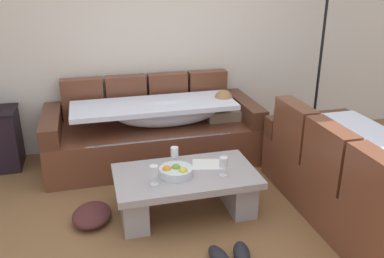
# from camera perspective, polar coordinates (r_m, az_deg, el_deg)

# --- Properties ---
(ground_plane) EXTENTS (14.00, 14.00, 0.00)m
(ground_plane) POSITION_cam_1_polar(r_m,az_deg,el_deg) (3.29, 3.44, -15.68)
(ground_plane) COLOR brown
(back_wall) EXTENTS (9.00, 0.10, 2.70)m
(back_wall) POSITION_cam_1_polar(r_m,az_deg,el_deg) (4.76, -4.42, 13.70)
(back_wall) COLOR beige
(back_wall) RESTS_ON ground_plane
(couch_along_wall) EXTENTS (2.27, 0.92, 0.88)m
(couch_along_wall) POSITION_cam_1_polar(r_m,az_deg,el_deg) (4.48, -5.00, -0.30)
(couch_along_wall) COLOR brown
(couch_along_wall) RESTS_ON ground_plane
(couch_near_window) EXTENTS (0.92, 2.04, 0.88)m
(couch_near_window) POSITION_cam_1_polar(r_m,az_deg,el_deg) (3.66, 22.96, -7.17)
(couch_near_window) COLOR brown
(couch_near_window) RESTS_ON ground_plane
(coffee_table) EXTENTS (1.20, 0.68, 0.38)m
(coffee_table) POSITION_cam_1_polar(r_m,az_deg,el_deg) (3.53, -0.87, -8.19)
(coffee_table) COLOR #A1999B
(coffee_table) RESTS_ON ground_plane
(fruit_bowl) EXTENTS (0.28, 0.28, 0.10)m
(fruit_bowl) POSITION_cam_1_polar(r_m,az_deg,el_deg) (3.41, -2.26, -5.94)
(fruit_bowl) COLOR silver
(fruit_bowl) RESTS_ON coffee_table
(wine_glass_near_left) EXTENTS (0.07, 0.07, 0.17)m
(wine_glass_near_left) POSITION_cam_1_polar(r_m,az_deg,el_deg) (3.25, -5.36, -5.96)
(wine_glass_near_left) COLOR silver
(wine_glass_near_left) RESTS_ON coffee_table
(wine_glass_near_right) EXTENTS (0.07, 0.07, 0.17)m
(wine_glass_near_right) POSITION_cam_1_polar(r_m,az_deg,el_deg) (3.38, 4.42, -4.75)
(wine_glass_near_right) COLOR silver
(wine_glass_near_right) RESTS_ON coffee_table
(wine_glass_far_back) EXTENTS (0.07, 0.07, 0.17)m
(wine_glass_far_back) POSITION_cam_1_polar(r_m,az_deg,el_deg) (3.56, -2.45, -3.33)
(wine_glass_far_back) COLOR silver
(wine_glass_far_back) RESTS_ON coffee_table
(open_magazine) EXTENTS (0.32, 0.27, 0.01)m
(open_magazine) POSITION_cam_1_polar(r_m,az_deg,el_deg) (3.60, 2.31, -4.98)
(open_magazine) COLOR white
(open_magazine) RESTS_ON coffee_table
(floor_lamp) EXTENTS (0.33, 0.31, 1.95)m
(floor_lamp) POSITION_cam_1_polar(r_m,az_deg,el_deg) (4.99, 17.39, 10.46)
(floor_lamp) COLOR black
(floor_lamp) RESTS_ON ground_plane
(pair_of_shoes) EXTENTS (0.34, 0.29, 0.09)m
(pair_of_shoes) POSITION_cam_1_polar(r_m,az_deg,el_deg) (3.12, 5.42, -17.18)
(pair_of_shoes) COLOR black
(pair_of_shoes) RESTS_ON ground_plane
(crumpled_garment) EXTENTS (0.40, 0.46, 0.12)m
(crumpled_garment) POSITION_cam_1_polar(r_m,az_deg,el_deg) (3.60, -13.82, -11.57)
(crumpled_garment) COLOR #4C2323
(crumpled_garment) RESTS_ON ground_plane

